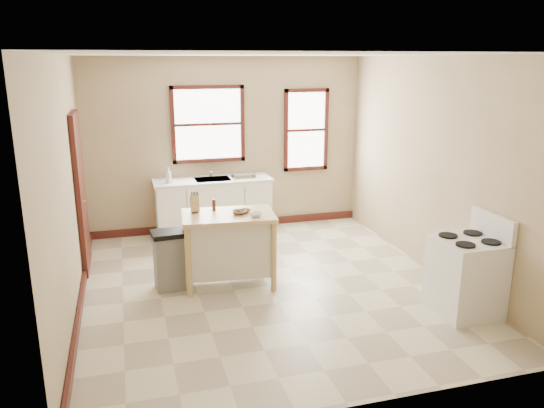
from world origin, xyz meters
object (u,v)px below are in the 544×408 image
Objects in this scene: trash_bin at (169,260)px; soap_bottle_a at (168,175)px; knife_block at (195,204)px; bowl_c at (256,215)px; soap_bottle_b at (169,177)px; kitchen_island at (229,249)px; pepper_grinder at (214,205)px; dish_rack at (243,175)px; bowl_b at (245,211)px; gas_stove at (467,265)px; bowl_a at (239,212)px.

soap_bottle_a is at bearing 78.67° from trash_bin.
knife_block is 0.79m from bowl_c.
soap_bottle_b is (0.00, 0.01, -0.03)m from soap_bottle_a.
pepper_grinder reaches higher than kitchen_island.
dish_rack is 1.97m from bowl_b.
gas_stove reaches higher than trash_bin.
dish_rack is 2.15m from bowl_c.
soap_bottle_b reaches higher than bowl_b.
pepper_grinder is 0.59m from bowl_c.
pepper_grinder is (0.40, -1.74, -0.04)m from soap_bottle_a.
soap_bottle_a reaches higher than knife_block.
trash_bin is (-0.74, 0.05, -0.09)m from kitchen_island.
pepper_grinder is at bearing -92.82° from soap_bottle_a.
kitchen_island is 0.50m from bowl_a.
soap_bottle_a is at bearing -103.13° from soap_bottle_b.
dish_rack is at bearing -15.56° from soap_bottle_a.
trash_bin is (-0.20, -1.89, -0.64)m from soap_bottle_b.
soap_bottle_a is at bearing 108.84° from bowl_a.
soap_bottle_a is 0.21× the size of kitchen_island.
soap_bottle_b is at bearing 78.68° from trash_bin.
bowl_c is 0.13× the size of gas_stove.
soap_bottle_b is 0.87× the size of knife_block.
bowl_c is (0.09, -0.20, 0.01)m from bowl_b.
trash_bin is at bearing 174.05° from bowl_a.
bowl_a is 0.16× the size of gas_stove.
trash_bin is (-0.95, 0.04, -0.56)m from bowl_b.
knife_block reaches higher than bowl_a.
dish_rack is at bearing 117.11° from gas_stove.
kitchen_island is at bearing 146.69° from bowl_c.
knife_block reaches higher than bowl_b.
bowl_c is 1.21m from trash_bin.
bowl_a reaches higher than trash_bin.
gas_stove is at bearing -33.43° from pepper_grinder.
soap_bottle_b is at bearing 70.36° from soap_bottle_a.
knife_block is at bearing -100.42° from soap_bottle_a.
bowl_b is at bearing -17.32° from knife_block.
knife_block reaches higher than dish_rack.
soap_bottle_b is 1.19× the size of bowl_b.
gas_stove reaches higher than bowl_b.
soap_bottle_a is 0.32× the size of trash_bin.
kitchen_island is (-0.63, -1.93, -0.51)m from dish_rack.
bowl_c reaches higher than kitchen_island.
knife_block is 0.75m from trash_bin.
knife_block is 1.37× the size of bowl_b.
soap_bottle_a reaches higher than bowl_c.
dish_rack is 3.85m from gas_stove.
soap_bottle_b is at bearing 102.83° from pepper_grinder.
bowl_a is at bearing -13.27° from kitchen_island.
soap_bottle_a is 1.79m from pepper_grinder.
soap_bottle_a is 2.08m from bowl_a.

